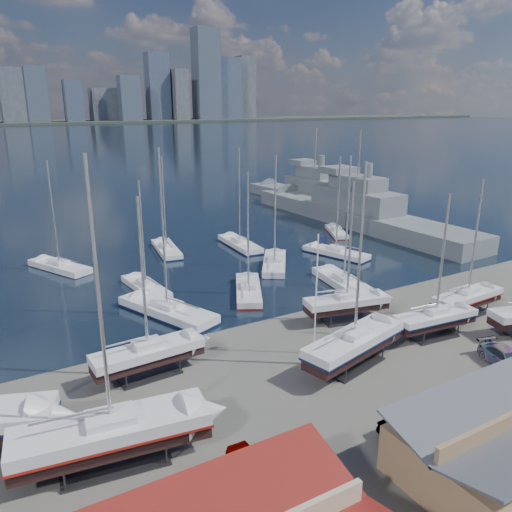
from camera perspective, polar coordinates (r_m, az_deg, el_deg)
ground at (r=44.60m, az=8.68°, el=-11.62°), size 1400.00×1400.00×0.00m
water at (r=341.83m, az=-26.19°, el=11.77°), size 1400.00×600.00×0.40m
shed_grey at (r=34.51m, az=26.42°, el=-18.59°), size 12.60×8.40×4.17m
sailboat_cradle_1 at (r=33.07m, az=-16.11°, el=-18.86°), size 12.13×4.81×18.85m
sailboat_cradle_2 at (r=41.71m, az=-12.22°, el=-10.84°), size 9.13×3.04×14.79m
sailboat_cradle_3 at (r=43.00m, az=11.18°, el=-9.71°), size 11.06×5.46×17.13m
sailboat_cradle_4 at (r=51.39m, az=10.34°, el=-5.26°), size 8.97×4.20×14.26m
sailboat_cradle_5 at (r=50.10m, az=19.83°, el=-6.68°), size 8.58×3.14×13.76m
sailboat_cradle_6 at (r=56.23m, az=23.02°, el=-4.42°), size 8.84×2.81×14.28m
sailboat_moored_2 at (r=71.24m, az=-21.52°, el=-1.26°), size 6.99×10.22×15.13m
sailboat_moored_3 at (r=53.26m, az=-10.07°, el=-6.38°), size 7.67×12.48×18.08m
sailboat_moored_4 at (r=60.56m, az=-12.46°, el=-3.59°), size 3.51×9.28×13.67m
sailboat_moored_5 at (r=75.35m, az=-10.18°, el=0.64°), size 4.19×10.22×14.83m
sailboat_moored_6 at (r=58.06m, az=-0.88°, el=-4.10°), size 7.01×10.11×14.86m
sailboat_moored_7 at (r=67.59m, az=2.13°, el=-1.00°), size 8.16×10.26×15.68m
sailboat_moored_8 at (r=76.87m, az=-1.86°, el=1.23°), size 3.45×10.69×15.79m
sailboat_moored_9 at (r=61.28m, az=10.00°, el=-3.19°), size 4.59×11.16×16.36m
sailboat_moored_10 at (r=73.36m, az=9.11°, el=0.24°), size 5.82×10.43×15.03m
sailboat_moored_11 at (r=85.66m, az=9.17°, el=2.68°), size 5.81×8.60×12.58m
naval_ship_east at (r=93.52m, az=11.28°, el=4.64°), size 10.01×51.82×18.64m
naval_ship_west at (r=110.86m, az=6.59°, el=6.77°), size 9.76×41.14×17.67m
car_a at (r=31.64m, az=-0.37°, el=-23.27°), size 2.03×4.68×1.57m
car_b at (r=36.48m, az=17.59°, el=-18.01°), size 4.94×2.44×1.56m
car_c at (r=37.71m, az=19.23°, el=-17.17°), size 2.41×4.71×1.27m
car_d at (r=47.44m, az=26.80°, el=-10.47°), size 3.53×5.93×1.61m
flagpole at (r=42.92m, az=6.99°, el=-3.57°), size 0.97×0.12×10.93m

